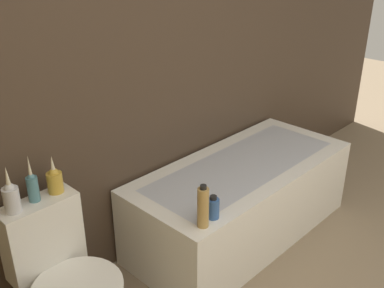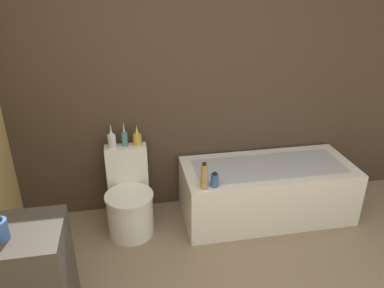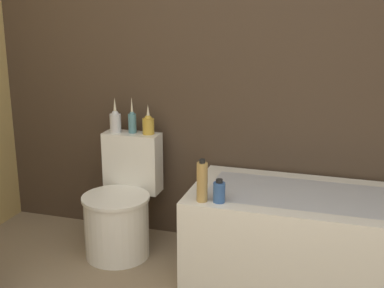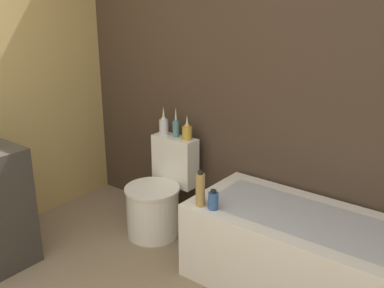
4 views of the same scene
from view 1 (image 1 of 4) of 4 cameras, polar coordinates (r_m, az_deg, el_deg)
wall_back_tiled at (r=2.43m, az=-11.06°, el=11.00°), size 6.40×0.06×2.60m
bathtub at (r=3.04m, az=6.27°, el=-6.97°), size 1.58×0.69×0.53m
vase_gold at (r=2.16m, az=-21.99°, el=-6.22°), size 0.07×0.07×0.23m
vase_silver at (r=2.21m, az=-19.59°, el=-5.04°), size 0.05×0.05×0.24m
vase_bronze at (r=2.26m, az=-17.05°, el=-4.35°), size 0.08×0.08×0.19m
shampoo_bottle_tall at (r=2.26m, az=1.41°, el=-8.03°), size 0.06×0.06×0.24m
shampoo_bottle_short at (r=2.35m, az=2.70°, el=-8.11°), size 0.07×0.07×0.13m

